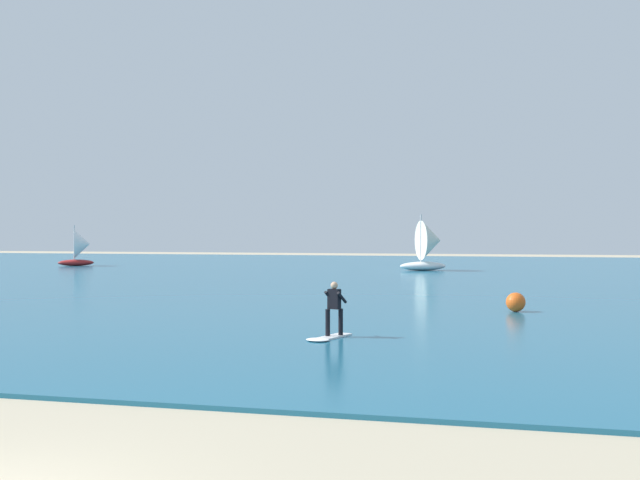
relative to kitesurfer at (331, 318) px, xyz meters
The scene contains 5 objects.
ocean 36.00m from the kitesurfer, 92.03° to the left, with size 160.00×90.00×0.10m, color #1E607F.
kitesurfer is the anchor object (origin of this frame).
sailboat_near_shore 41.17m from the kitesurfer, 91.40° to the left, with size 4.19×3.75×4.71m.
sailboat_far_left 54.31m from the kitesurfer, 129.16° to the left, with size 3.51×3.19×3.90m.
marker_buoy 10.52m from the kitesurfer, 58.57° to the left, with size 0.77×0.77×0.77m, color #E55919.
Camera 1 is at (6.26, -7.27, 3.23)m, focal length 41.83 mm.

